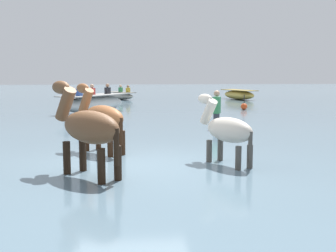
% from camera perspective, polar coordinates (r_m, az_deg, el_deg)
% --- Properties ---
extents(ground_plane, '(120.00, 120.00, 0.00)m').
position_cam_1_polar(ground_plane, '(8.71, -4.96, -7.61)').
color(ground_plane, '#666051').
extents(water_surface, '(90.00, 90.00, 0.39)m').
position_cam_1_polar(water_surface, '(18.54, -5.33, 0.91)').
color(water_surface, slate).
rests_on(water_surface, ground).
extents(horse_lead_pinto, '(1.02, 1.56, 1.77)m').
position_cam_1_polar(horse_lead_pinto, '(8.56, 7.87, -0.76)').
color(horse_lead_pinto, beige).
rests_on(horse_lead_pinto, ground).
extents(horse_trailing_bay, '(1.50, 1.65, 2.07)m').
position_cam_1_polar(horse_trailing_bay, '(7.61, -10.64, -0.48)').
color(horse_trailing_bay, brown).
rests_on(horse_trailing_bay, ground).
extents(horse_flank_chestnut, '(1.34, 1.62, 1.96)m').
position_cam_1_polar(horse_flank_chestnut, '(9.85, -8.85, 0.91)').
color(horse_flank_chestnut, brown).
rests_on(horse_flank_chestnut, ground).
extents(boat_distant_west, '(2.10, 3.18, 0.64)m').
position_cam_1_polar(boat_distant_west, '(29.18, 9.46, 4.16)').
color(boat_distant_west, gold).
rests_on(boat_distant_west, water_surface).
extents(boat_far_offshore, '(3.35, 3.88, 1.29)m').
position_cam_1_polar(boat_far_offshore, '(19.75, -9.86, 2.99)').
color(boat_far_offshore, silver).
rests_on(boat_far_offshore, water_surface).
extents(boat_far_inshore, '(2.26, 2.67, 0.98)m').
position_cam_1_polar(boat_far_inshore, '(29.07, -6.38, 4.09)').
color(boat_far_inshore, '#B2AD9E').
rests_on(boat_far_inshore, water_surface).
extents(person_wading_mid, '(0.33, 0.38, 1.63)m').
position_cam_1_polar(person_wading_mid, '(14.07, 6.49, 1.64)').
color(person_wading_mid, '#383842').
rests_on(person_wading_mid, ground).
extents(channel_buoy, '(0.32, 0.32, 0.74)m').
position_cam_1_polar(channel_buoy, '(21.19, 10.12, 2.60)').
color(channel_buoy, '#E54C1E').
rests_on(channel_buoy, water_surface).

